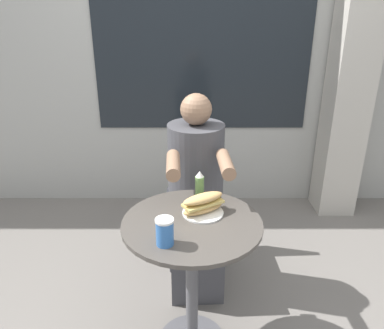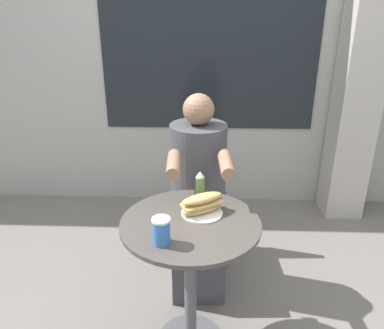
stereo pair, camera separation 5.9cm
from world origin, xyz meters
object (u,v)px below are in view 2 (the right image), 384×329
(seated_diner, at_px, (198,208))
(drink_cup, at_px, (161,231))
(diner_chair, at_px, (198,184))
(condiment_bottle, at_px, (200,184))
(sandwich_on_plate, at_px, (202,205))
(cafe_table, at_px, (190,259))

(seated_diner, xyz_separation_m, drink_cup, (-0.13, -0.67, 0.27))
(diner_chair, xyz_separation_m, condiment_bottle, (0.02, -0.59, 0.28))
(sandwich_on_plate, bearing_deg, drink_cup, -123.09)
(diner_chair, distance_m, sandwich_on_plate, 0.81)
(cafe_table, xyz_separation_m, condiment_bottle, (0.04, 0.25, 0.27))
(diner_chair, bearing_deg, cafe_table, 85.94)
(seated_diner, bearing_deg, drink_cup, 75.93)
(diner_chair, xyz_separation_m, seated_diner, (0.01, -0.34, 0.01))
(seated_diner, relative_size, condiment_bottle, 8.64)
(drink_cup, bearing_deg, cafe_table, 57.98)
(sandwich_on_plate, height_order, condiment_bottle, condiment_bottle)
(diner_chair, bearing_deg, condiment_bottle, 89.11)
(diner_chair, height_order, seated_diner, seated_diner)
(cafe_table, relative_size, condiment_bottle, 5.28)
(sandwich_on_plate, relative_size, condiment_bottle, 1.55)
(cafe_table, relative_size, seated_diner, 0.61)
(cafe_table, bearing_deg, seated_diner, 87.24)
(cafe_table, bearing_deg, diner_chair, 88.79)
(cafe_table, height_order, diner_chair, diner_chair)
(condiment_bottle, bearing_deg, drink_cup, -109.28)
(sandwich_on_plate, xyz_separation_m, condiment_bottle, (-0.01, 0.17, 0.02))
(cafe_table, distance_m, diner_chair, 0.84)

